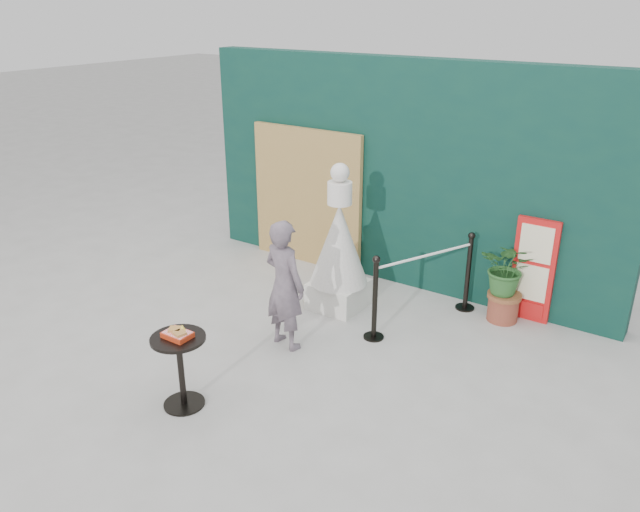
# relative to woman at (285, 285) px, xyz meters

# --- Properties ---
(ground) EXTENTS (60.00, 60.00, 0.00)m
(ground) POSITION_rel_woman_xyz_m (0.20, -0.79, -0.75)
(ground) COLOR #ADAAA5
(ground) RESTS_ON ground
(back_wall) EXTENTS (6.00, 0.30, 3.00)m
(back_wall) POSITION_rel_woman_xyz_m (0.20, 2.36, 0.75)
(back_wall) COLOR #0A2D28
(back_wall) RESTS_ON ground
(bamboo_fence) EXTENTS (1.80, 0.08, 2.00)m
(bamboo_fence) POSITION_rel_woman_xyz_m (-1.20, 2.15, 0.25)
(bamboo_fence) COLOR tan
(bamboo_fence) RESTS_ON ground
(woman) EXTENTS (0.60, 0.45, 1.50)m
(woman) POSITION_rel_woman_xyz_m (0.00, 0.00, 0.00)
(woman) COLOR slate
(woman) RESTS_ON ground
(menu_board) EXTENTS (0.50, 0.07, 1.30)m
(menu_board) POSITION_rel_woman_xyz_m (2.10, 2.16, -0.10)
(menu_board) COLOR red
(menu_board) RESTS_ON ground
(statue) EXTENTS (0.73, 0.73, 1.88)m
(statue) POSITION_rel_woman_xyz_m (-0.02, 1.15, 0.02)
(statue) COLOR silver
(statue) RESTS_ON ground
(cafe_table) EXTENTS (0.52, 0.52, 0.75)m
(cafe_table) POSITION_rel_woman_xyz_m (-0.13, -1.47, -0.25)
(cafe_table) COLOR black
(cafe_table) RESTS_ON ground
(food_basket) EXTENTS (0.26, 0.19, 0.11)m
(food_basket) POSITION_rel_woman_xyz_m (-0.13, -1.47, 0.04)
(food_basket) COLOR red
(food_basket) RESTS_ON cafe_table
(planter) EXTENTS (0.61, 0.53, 1.03)m
(planter) POSITION_rel_woman_xyz_m (1.85, 1.95, -0.15)
(planter) COLOR brown
(planter) RESTS_ON ground
(stanchion_barrier) EXTENTS (0.84, 1.54, 1.03)m
(stanchion_barrier) POSITION_rel_woman_xyz_m (1.06, 1.34, -0.26)
(stanchion_barrier) COLOR black
(stanchion_barrier) RESTS_ON ground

